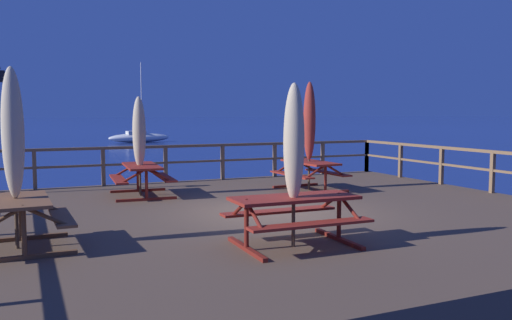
% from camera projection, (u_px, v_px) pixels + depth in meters
% --- Properties ---
extents(ground_plane, '(600.00, 600.00, 0.00)m').
position_uv_depth(ground_plane, '(272.00, 253.00, 11.09)').
color(ground_plane, navy).
extents(wooden_deck, '(12.69, 11.04, 0.90)m').
position_uv_depth(wooden_deck, '(272.00, 232.00, 11.05)').
color(wooden_deck, brown).
rests_on(wooden_deck, ground).
extents(railing_waterside_far, '(12.49, 0.10, 1.09)m').
position_uv_depth(railing_waterside_far, '(195.00, 156.00, 15.83)').
color(railing_waterside_far, brown).
rests_on(railing_waterside_far, wooden_deck).
extents(railing_side_right, '(0.10, 10.84, 1.09)m').
position_uv_depth(railing_side_right, '(493.00, 164.00, 13.43)').
color(railing_side_right, brown).
rests_on(railing_side_right, wooden_deck).
extents(picnic_table_mid_right, '(1.47, 1.89, 0.78)m').
position_uv_depth(picnic_table_mid_right, '(310.00, 169.00, 13.94)').
color(picnic_table_mid_right, maroon).
rests_on(picnic_table_mid_right, wooden_deck).
extents(picnic_table_front_left, '(1.45, 1.65, 0.78)m').
position_uv_depth(picnic_table_front_left, '(22.00, 213.00, 7.91)').
color(picnic_table_front_left, brown).
rests_on(picnic_table_front_left, wooden_deck).
extents(picnic_table_front_right, '(1.97, 1.43, 0.78)m').
position_uv_depth(picnic_table_front_right, '(295.00, 210.00, 8.14)').
color(picnic_table_front_right, maroon).
rests_on(picnic_table_front_right, wooden_deck).
extents(picnic_table_mid_centre, '(1.52, 1.94, 0.78)m').
position_uv_depth(picnic_table_mid_centre, '(142.00, 173.00, 12.97)').
color(picnic_table_mid_centre, maroon).
rests_on(picnic_table_mid_centre, wooden_deck).
extents(patio_umbrella_tall_back_right, '(0.32, 0.32, 2.84)m').
position_uv_depth(patio_umbrella_tall_back_right, '(309.00, 122.00, 13.83)').
color(patio_umbrella_tall_back_right, '#4C3828').
rests_on(patio_umbrella_tall_back_right, wooden_deck).
extents(patio_umbrella_tall_front, '(0.32, 0.32, 2.72)m').
position_uv_depth(patio_umbrella_tall_front, '(13.00, 134.00, 7.85)').
color(patio_umbrella_tall_front, '#4C3828').
rests_on(patio_umbrella_tall_front, wooden_deck).
extents(patio_umbrella_short_front, '(0.32, 0.32, 2.50)m').
position_uv_depth(patio_umbrella_short_front, '(294.00, 143.00, 7.97)').
color(patio_umbrella_short_front, '#4C3828').
rests_on(patio_umbrella_short_front, wooden_deck).
extents(patio_umbrella_tall_mid_right, '(0.32, 0.32, 2.44)m').
position_uv_depth(patio_umbrella_tall_mid_right, '(139.00, 133.00, 12.89)').
color(patio_umbrella_tall_mid_right, '#4C3828').
rests_on(patio_umbrella_tall_mid_right, wooden_deck).
extents(sailboat_distant, '(6.14, 2.30, 7.72)m').
position_uv_depth(sailboat_distant, '(139.00, 137.00, 51.61)').
color(sailboat_distant, white).
rests_on(sailboat_distant, ground).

